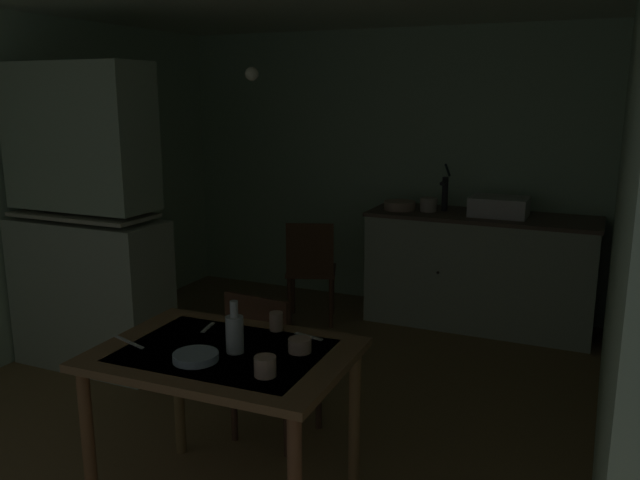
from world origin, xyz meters
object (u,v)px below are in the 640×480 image
object	(u,v)px
hand_pump	(445,191)
hutch_cabinet	(87,230)
chair_by_counter	(311,269)
teacup_mint	(276,321)
sink_basin	(499,206)
serving_bowl_wide	(300,345)
mixing_bowl_counter	(400,205)
chair_far_side	(270,362)
dining_table	(225,373)
glass_bottle	(235,332)

from	to	relation	value
hand_pump	hutch_cabinet	bearing A→B (deg)	-135.17
chair_by_counter	teacup_mint	world-z (taller)	teacup_mint
sink_basin	hand_pump	bearing A→B (deg)	174.24
chair_by_counter	serving_bowl_wide	bearing A→B (deg)	-66.06
mixing_bowl_counter	chair_by_counter	world-z (taller)	mixing_bowl_counter
hutch_cabinet	chair_by_counter	xyz separation A→B (m)	(1.02, 1.39, -0.50)
chair_far_side	chair_by_counter	size ratio (longest dim) A/B	0.99
hutch_cabinet	serving_bowl_wide	bearing A→B (deg)	-24.16
chair_by_counter	chair_far_side	bearing A→B (deg)	-71.72
mixing_bowl_counter	dining_table	world-z (taller)	mixing_bowl_counter
sink_basin	teacup_mint	xyz separation A→B (m)	(-0.59, -2.64, -0.18)
sink_basin	hand_pump	size ratio (longest dim) A/B	1.13
glass_bottle	teacup_mint	bearing A→B (deg)	83.19
sink_basin	serving_bowl_wide	xyz separation A→B (m)	(-0.37, -2.84, -0.19)
hand_pump	chair_by_counter	size ratio (longest dim) A/B	0.45
chair_far_side	chair_by_counter	world-z (taller)	chair_by_counter
mixing_bowl_counter	serving_bowl_wide	xyz separation A→B (m)	(0.43, -2.79, -0.15)
sink_basin	chair_by_counter	size ratio (longest dim) A/B	0.51
serving_bowl_wide	teacup_mint	size ratio (longest dim) A/B	1.15
chair_far_side	hand_pump	bearing A→B (deg)	81.50
chair_far_side	dining_table	bearing A→B (deg)	-79.01
dining_table	teacup_mint	xyz separation A→B (m)	(0.09, 0.31, 0.15)
dining_table	glass_bottle	size ratio (longest dim) A/B	4.86
hutch_cabinet	chair_far_side	size ratio (longest dim) A/B	2.41
mixing_bowl_counter	chair_far_side	world-z (taller)	mixing_bowl_counter
sink_basin	dining_table	size ratio (longest dim) A/B	0.39
chair_far_side	serving_bowl_wide	xyz separation A→B (m)	(0.43, -0.51, 0.35)
dining_table	teacup_mint	bearing A→B (deg)	73.45
hutch_cabinet	glass_bottle	world-z (taller)	hutch_cabinet
hand_pump	mixing_bowl_counter	size ratio (longest dim) A/B	1.48
sink_basin	mixing_bowl_counter	bearing A→B (deg)	-176.43
hutch_cabinet	chair_far_side	bearing A→B (deg)	-14.23
mixing_bowl_counter	chair_by_counter	bearing A→B (deg)	-141.54
chair_far_side	sink_basin	bearing A→B (deg)	70.98
chair_by_counter	mixing_bowl_counter	bearing A→B (deg)	38.46
teacup_mint	serving_bowl_wide	bearing A→B (deg)	-41.54
hutch_cabinet	chair_by_counter	distance (m)	1.80
mixing_bowl_counter	dining_table	bearing A→B (deg)	-87.63
mixing_bowl_counter	hutch_cabinet	bearing A→B (deg)	-130.97
hand_pump	serving_bowl_wide	xyz separation A→B (m)	(0.08, -2.88, -0.28)
hutch_cabinet	chair_by_counter	size ratio (longest dim) A/B	2.39
sink_basin	hand_pump	distance (m)	0.46
chair_by_counter	teacup_mint	bearing A→B (deg)	-69.10
hutch_cabinet	mixing_bowl_counter	distance (m)	2.47
sink_basin	glass_bottle	xyz separation A→B (m)	(-0.63, -2.95, -0.13)
dining_table	serving_bowl_wide	world-z (taller)	serving_bowl_wide
sink_basin	dining_table	distance (m)	3.05
chair_far_side	glass_bottle	bearing A→B (deg)	-74.17
hutch_cabinet	glass_bottle	size ratio (longest dim) A/B	8.98
chair_by_counter	serving_bowl_wide	size ratio (longest dim) A/B	8.57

